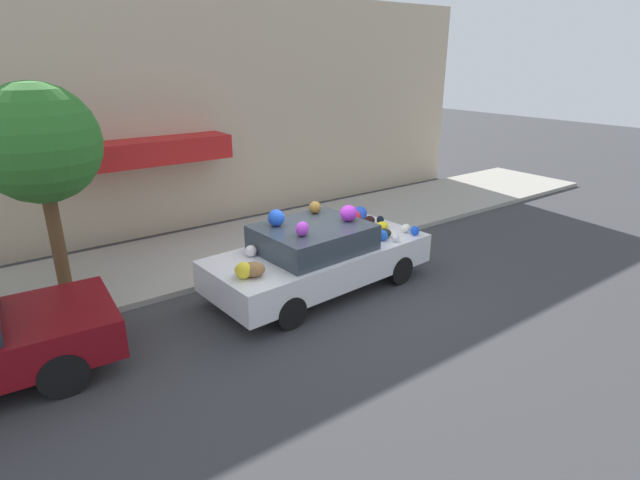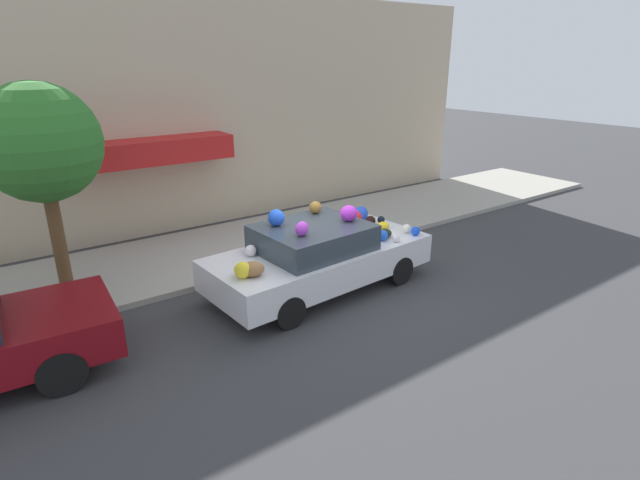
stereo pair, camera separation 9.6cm
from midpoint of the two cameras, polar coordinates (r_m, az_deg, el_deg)
The scene contains 6 objects.
ground_plane at distance 9.89m, azimuth -0.28°, elevation -5.15°, with size 60.00×60.00×0.00m, color #38383A.
sidewalk_curb at distance 12.00m, azimuth -7.76°, elevation -0.36°, with size 24.00×3.20×0.12m.
building_facade at distance 13.29m, azimuth -13.34°, elevation 13.73°, with size 18.00×1.20×5.79m.
street_tree at distance 9.70m, azimuth -29.12°, elevation 9.55°, with size 2.02×2.02×3.78m.
fire_hydrant at distance 11.83m, azimuth 1.67°, elevation 1.61°, with size 0.20×0.20×0.70m.
art_car at distance 9.47m, azimuth 0.13°, elevation -1.71°, with size 4.47×2.12×1.63m.
Camera 2 is at (-5.12, -7.32, 4.24)m, focal length 28.00 mm.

